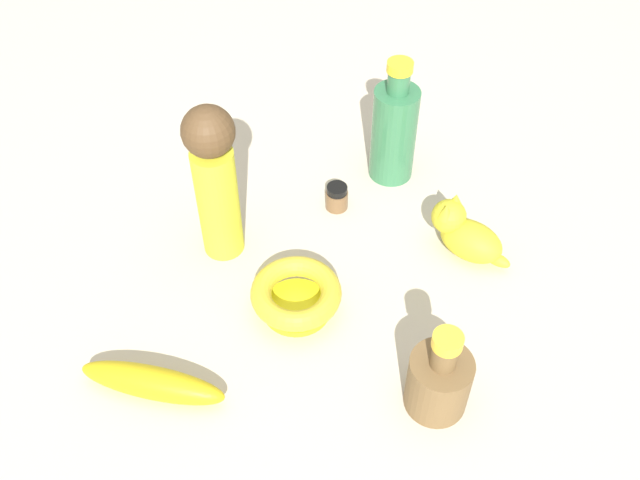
% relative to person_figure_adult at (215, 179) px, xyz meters
% --- Properties ---
extents(ground, '(2.00, 2.00, 0.00)m').
position_rel_person_figure_adult_xyz_m(ground, '(-0.04, -0.15, -0.14)').
color(ground, '#BCB29E').
extents(person_figure_adult, '(0.07, 0.07, 0.26)m').
position_rel_person_figure_adult_xyz_m(person_figure_adult, '(0.00, 0.00, 0.00)').
color(person_figure_adult, yellow).
rests_on(person_figure_adult, ground).
extents(cat_figurine, '(0.11, 0.12, 0.09)m').
position_rel_person_figure_adult_xyz_m(cat_figurine, '(0.00, -0.36, -0.10)').
color(cat_figurine, gold).
rests_on(cat_figurine, ground).
extents(bowl, '(0.13, 0.13, 0.05)m').
position_rel_person_figure_adult_xyz_m(bowl, '(-0.12, -0.12, -0.11)').
color(bowl, yellow).
rests_on(bowl, ground).
extents(nail_polish_jar, '(0.04, 0.04, 0.04)m').
position_rel_person_figure_adult_xyz_m(nail_polish_jar, '(0.09, -0.17, -0.12)').
color(nail_polish_jar, brown).
rests_on(nail_polish_jar, ground).
extents(bottle_tall, '(0.07, 0.07, 0.22)m').
position_rel_person_figure_adult_xyz_m(bottle_tall, '(0.18, -0.26, -0.05)').
color(bottle_tall, '#327048').
rests_on(bottle_tall, ground).
extents(bottle_short, '(0.08, 0.08, 0.14)m').
position_rel_person_figure_adult_xyz_m(bottle_short, '(-0.26, -0.30, -0.09)').
color(bottle_short, brown).
rests_on(bottle_short, ground).
extents(banana, '(0.08, 0.20, 0.04)m').
position_rel_person_figure_adult_xyz_m(banana, '(-0.26, 0.06, -0.12)').
color(banana, gold).
rests_on(banana, ground).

